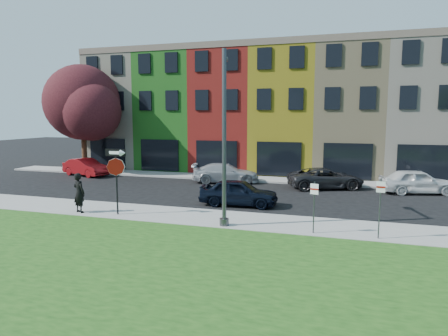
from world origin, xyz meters
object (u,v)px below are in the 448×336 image
(stop_sign, at_px, (116,168))
(sedan_near, at_px, (239,192))
(man, at_px, (79,193))
(street_lamp, at_px, (224,138))

(stop_sign, relative_size, sedan_near, 0.73)
(man, distance_m, sedan_near, 8.04)
(man, xyz_separation_m, sedan_near, (6.82, 4.24, -0.37))
(stop_sign, xyz_separation_m, man, (-1.96, -0.20, -1.25))
(stop_sign, height_order, sedan_near, stop_sign)
(street_lamp, bearing_deg, sedan_near, 80.62)
(sedan_near, relative_size, street_lamp, 0.58)
(sedan_near, bearing_deg, man, 119.00)
(stop_sign, height_order, man, stop_sign)
(man, height_order, street_lamp, street_lamp)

